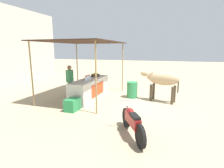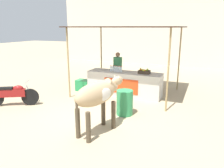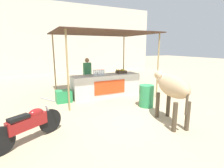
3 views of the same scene
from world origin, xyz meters
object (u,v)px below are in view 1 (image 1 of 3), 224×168
stall_counter (90,89)px  cow (162,79)px  cooler_box (72,105)px  water_barrel (132,90)px  motorcycle_parked (132,121)px  fruit_crate (96,75)px  vendor_behind_counter (70,82)px

stall_counter → cow: cow is taller
stall_counter → cooler_box: size_ratio=5.00×
water_barrel → cow: bearing=-99.1°
motorcycle_parked → stall_counter: bearing=41.0°
fruit_crate → cooler_box: size_ratio=0.73×
fruit_crate → cooler_box: 2.78m
vendor_behind_counter → motorcycle_parked: 4.36m
cow → fruit_crate: bearing=85.1°
cow → motorcycle_parked: size_ratio=1.16×
cooler_box → water_barrel: (2.60, -1.85, 0.16)m
stall_counter → vendor_behind_counter: (-0.60, 0.75, 0.37)m
vendor_behind_counter → cooler_box: size_ratio=2.75×
vendor_behind_counter → cooler_box: 1.65m
stall_counter → vendor_behind_counter: bearing=128.5°
motorcycle_parked → vendor_behind_counter: bearing=53.8°
stall_counter → motorcycle_parked: 4.19m
water_barrel → motorcycle_parked: (-3.89, -0.81, 0.03)m
vendor_behind_counter → cow: size_ratio=0.89×
vendor_behind_counter → cow: bearing=-75.0°
fruit_crate → cow: bearing=-94.9°
stall_counter → fruit_crate: (0.79, 0.05, 0.55)m
stall_counter → motorcycle_parked: stall_counter is taller
vendor_behind_counter → cooler_box: (-1.28, -0.85, -0.61)m
cooler_box → motorcycle_parked: motorcycle_parked is taller
cooler_box → cow: bearing=-53.9°
fruit_crate → cooler_box: fruit_crate is taller
fruit_crate → water_barrel: 2.09m
water_barrel → vendor_behind_counter: bearing=116.2°
cooler_box → motorcycle_parked: 2.96m
fruit_crate → stall_counter: bearing=-176.5°
cooler_box → cow: 4.11m
stall_counter → cooler_box: 1.89m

